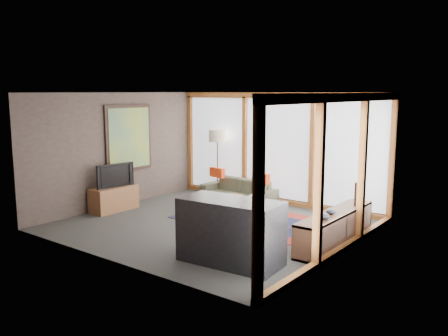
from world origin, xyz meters
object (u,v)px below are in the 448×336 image
Objects in this scene: tv_console at (114,199)px; bar_counter at (231,232)px; floor_lamp at (217,163)px; sofa at (238,191)px; coffee_table at (247,213)px; television at (113,175)px; bookshelf at (335,228)px.

bar_counter is at bearing -14.50° from tv_console.
tv_console is (-0.94, -2.53, -0.58)m from floor_lamp.
bar_counter reaches higher than sofa.
floor_lamp is 2.57m from coffee_table.
floor_lamp is 2.70m from television.
floor_lamp is 0.73× the size of bookshelf.
television is 0.58× the size of bar_counter.
sofa is 0.81× the size of bookshelf.
floor_lamp is 1.08× the size of bar_counter.
coffee_table is at bearing 174.11° from bookshelf.
coffee_table is at bearing -38.16° from floor_lamp.
television is at bearing -160.98° from coffee_table.
floor_lamp is 4.71m from bar_counter.
floor_lamp is at bearing 69.56° from tv_console.
coffee_table is 2.01m from bookshelf.
coffee_table is 1.32× the size of television.
bookshelf reaches higher than sofa.
bookshelf is at bearing -5.89° from coffee_table.
bar_counter is (3.99, -1.03, -0.31)m from television.
sofa is 1.55× the size of coffee_table.
coffee_table is 0.52× the size of bookshelf.
television reaches higher than coffee_table.
bar_counter reaches higher than bookshelf.
sofa is at bearing -12.87° from floor_lamp.
sofa and tv_console have the same top height.
floor_lamp is at bearing -12.86° from television.
tv_console is (-1.72, -2.35, -0.00)m from sofa.
television is 4.13m from bar_counter.
television is at bearing 160.83° from bar_counter.
coffee_table is at bearing 18.85° from tv_console.
bookshelf is at bearing 9.08° from tv_console.
tv_console is at bearing -170.92° from bookshelf.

